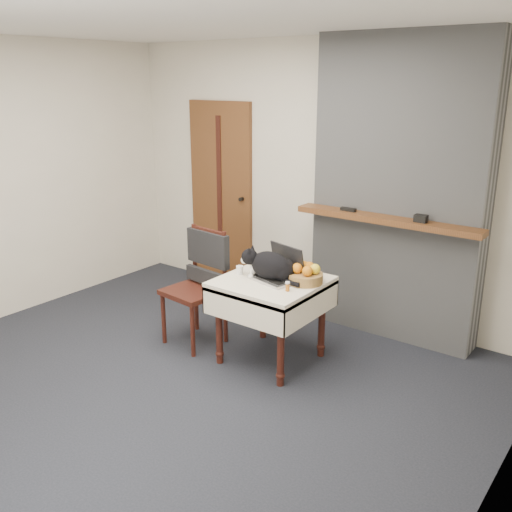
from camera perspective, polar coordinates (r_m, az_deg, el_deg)
The scene contains 12 objects.
ground at distance 4.51m, azimuth -7.88°, elevation -12.46°, with size 4.50×4.50×0.00m, color black.
room_shell at distance 4.28m, azimuth -4.46°, elevation 11.06°, with size 4.52×4.01×2.61m.
door at distance 6.30m, azimuth -3.50°, elevation 6.13°, with size 0.82×0.10×2.00m.
chimney at distance 5.05m, azimuth 14.10°, elevation 6.23°, with size 1.62×0.48×2.60m.
side_table at distance 4.57m, azimuth 1.55°, elevation -3.71°, with size 0.78×0.78×0.70m.
laptop at distance 4.53m, azimuth 2.36°, elevation -1.50°, with size 0.42×0.38×0.27m.
cat at distance 4.49m, azimuth 1.57°, elevation -1.03°, with size 0.55×0.30×0.26m.
cream_jar at distance 4.65m, azimuth -1.64°, elevation -1.40°, with size 0.06×0.06×0.07m, color white.
pill_bottle at distance 4.28m, azimuth 3.17°, elevation -3.04°, with size 0.04×0.04×0.07m.
fruit_basket at distance 4.46m, azimuth 4.99°, elevation -1.89°, with size 0.28×0.28×0.16m.
desk_clutter at distance 4.45m, azimuth 3.25°, elevation -2.70°, with size 0.15×0.02×0.01m, color black.
chair at distance 4.94m, azimuth -5.43°, elevation -1.45°, with size 0.50×0.49×1.01m.
Camera 1 is at (2.80, -2.74, 2.24)m, focal length 40.00 mm.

